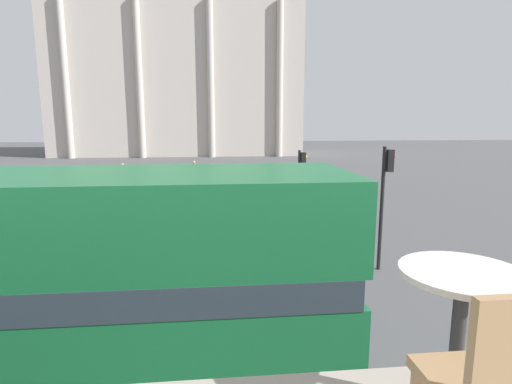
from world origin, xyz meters
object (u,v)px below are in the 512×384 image
pedestrian_blue (334,194)px  cafe_dining_table (460,309)px  car_navy (210,200)px  traffic_light_near (385,191)px  pedestrian_grey (194,169)px  plaza_building_left (179,68)px  pedestrian_olive (284,209)px  traffic_light_mid (301,177)px  pedestrian_red (123,173)px

pedestrian_blue → cafe_dining_table: bearing=-5.0°
cafe_dining_table → car_navy: (-1.51, 19.41, -3.21)m
traffic_light_near → pedestrian_grey: size_ratio=2.45×
cafe_dining_table → plaza_building_left: bearing=96.0°
traffic_light_near → pedestrian_olive: (-2.40, 4.93, -1.64)m
traffic_light_mid → traffic_light_near: bearing=-74.1°
cafe_dining_table → pedestrian_blue: (5.09, 18.66, -2.88)m
plaza_building_left → car_navy: bearing=-83.2°
pedestrian_grey → pedestrian_blue: (8.04, -12.80, 0.09)m
cafe_dining_table → traffic_light_near: bearing=68.0°
traffic_light_mid → pedestrian_grey: 16.64m
pedestrian_olive → plaza_building_left: bearing=-162.9°
traffic_light_mid → pedestrian_red: 17.44m
traffic_light_near → traffic_light_mid: traffic_light_near is taller
pedestrian_grey → pedestrian_blue: bearing=-115.7°
plaza_building_left → pedestrian_blue: 44.19m
traffic_light_near → pedestrian_red: 22.78m
traffic_light_mid → pedestrian_olive: traffic_light_mid is taller
pedestrian_blue → pedestrian_red: (-13.31, 10.75, -0.05)m
cafe_dining_table → pedestrian_grey: cafe_dining_table is taller
traffic_light_mid → pedestrian_olive: size_ratio=2.06×
cafe_dining_table → pedestrian_red: size_ratio=0.43×
car_navy → cafe_dining_table: bearing=169.7°
traffic_light_mid → pedestrian_olive: (-0.84, -0.53, -1.34)m
cafe_dining_table → car_navy: cafe_dining_table is taller
plaza_building_left → cafe_dining_table: bearing=-84.0°
cafe_dining_table → car_navy: 19.73m
cafe_dining_table → traffic_light_near: size_ratio=0.18×
traffic_light_mid → pedestrian_blue: (2.44, 2.81, -1.31)m
car_navy → pedestrian_blue: bearing=-111.3°
car_navy → pedestrian_grey: (-1.44, 12.05, 0.25)m
pedestrian_olive → pedestrian_red: bearing=-137.8°
traffic_light_near → traffic_light_mid: size_ratio=1.14×
traffic_light_near → car_navy: bearing=122.4°
cafe_dining_table → pedestrian_blue: cafe_dining_table is taller
traffic_light_near → pedestrian_grey: 22.31m
car_navy → pedestrian_blue: (6.60, -0.75, 0.34)m
plaza_building_left → pedestrian_red: plaza_building_left is taller
cafe_dining_table → pedestrian_blue: size_ratio=0.41×
pedestrian_blue → pedestrian_red: size_ratio=1.05×
pedestrian_blue → pedestrian_red: 17.11m
pedestrian_olive → pedestrian_blue: bearing=142.2°
car_navy → plaza_building_left: bearing=-8.0°
plaza_building_left → pedestrian_red: (-1.90, -30.35, -11.59)m
pedestrian_red → pedestrian_olive: size_ratio=0.99×
cafe_dining_table → pedestrian_grey: size_ratio=0.44×
cafe_dining_table → plaza_building_left: plaza_building_left is taller
traffic_light_mid → pedestrian_blue: bearing=49.0°
car_navy → pedestrian_grey: pedestrian_grey is taller
plaza_building_left → traffic_light_near: size_ratio=8.85×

